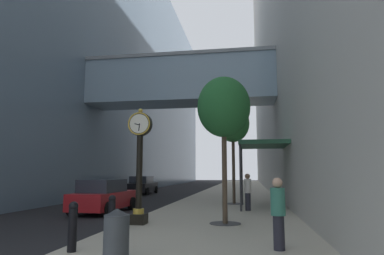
# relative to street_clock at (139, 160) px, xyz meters

# --- Properties ---
(ground_plane) EXTENTS (110.00, 110.00, 0.00)m
(ground_plane) POSITION_rel_street_clock_xyz_m (-0.61, 19.08, -2.37)
(ground_plane) COLOR black
(ground_plane) RESTS_ON ground
(sidewalk_right) EXTENTS (6.38, 80.00, 0.14)m
(sidewalk_right) POSITION_rel_street_clock_xyz_m (2.58, 22.08, -2.30)
(sidewalk_right) COLOR #ADA593
(sidewalk_right) RESTS_ON ground
(building_block_left) EXTENTS (22.60, 80.00, 28.26)m
(building_block_left) POSITION_rel_street_clock_xyz_m (-11.95, 22.01, 11.72)
(building_block_left) COLOR slate
(building_block_left) RESTS_ON ground
(street_clock) EXTENTS (0.84, 0.55, 4.08)m
(street_clock) POSITION_rel_street_clock_xyz_m (0.00, 0.00, 0.00)
(street_clock) COLOR black
(street_clock) RESTS_ON sidewalk_right
(bollard_nearest) EXTENTS (0.21, 0.21, 1.12)m
(bollard_nearest) POSITION_rel_street_clock_xyz_m (-0.17, -4.22, -1.65)
(bollard_nearest) COLOR black
(bollard_nearest) RESTS_ON sidewalk_right
(bollard_second) EXTENTS (0.21, 0.21, 1.12)m
(bollard_second) POSITION_rel_street_clock_xyz_m (-0.17, -1.96, -1.65)
(bollard_second) COLOR black
(bollard_second) RESTS_ON sidewalk_right
(street_tree_near) EXTENTS (1.93, 1.93, 5.27)m
(street_tree_near) POSITION_rel_street_clock_xyz_m (2.97, 0.58, 1.88)
(street_tree_near) COLOR #333335
(street_tree_near) RESTS_ON sidewalk_right
(street_tree_mid_near) EXTENTS (1.93, 1.93, 5.76)m
(street_tree_mid_near) POSITION_rel_street_clock_xyz_m (2.97, 8.29, 2.37)
(street_tree_mid_near) COLOR #333335
(street_tree_mid_near) RESTS_ON sidewalk_right
(trash_bin) EXTENTS (0.53, 0.53, 1.05)m
(trash_bin) POSITION_rel_street_clock_xyz_m (1.13, -4.84, -1.69)
(trash_bin) COLOR #383D42
(trash_bin) RESTS_ON sidewalk_right
(pedestrian_walking) EXTENTS (0.38, 0.38, 1.72)m
(pedestrian_walking) POSITION_rel_street_clock_xyz_m (3.77, 4.86, -1.31)
(pedestrian_walking) COLOR #23232D
(pedestrian_walking) RESTS_ON sidewalk_right
(pedestrian_by_clock) EXTENTS (0.40, 0.40, 1.66)m
(pedestrian_by_clock) POSITION_rel_street_clock_xyz_m (4.48, -3.30, -1.35)
(pedestrian_by_clock) COLOR #23232D
(pedestrian_by_clock) RESTS_ON sidewalk_right
(storefront_awning) EXTENTS (2.40, 3.60, 3.30)m
(storefront_awning) POSITION_rel_street_clock_xyz_m (4.53, 6.12, 0.91)
(storefront_awning) COLOR #235138
(storefront_awning) RESTS_ON sidewalk_right
(car_black_near) EXTENTS (2.04, 4.62, 1.58)m
(car_black_near) POSITION_rel_street_clock_xyz_m (-5.58, 17.98, -1.60)
(car_black_near) COLOR black
(car_black_near) RESTS_ON ground
(car_red_mid) EXTENTS (2.08, 4.31, 1.58)m
(car_red_mid) POSITION_rel_street_clock_xyz_m (-3.11, 4.15, -1.60)
(car_red_mid) COLOR #AD191E
(car_red_mid) RESTS_ON ground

